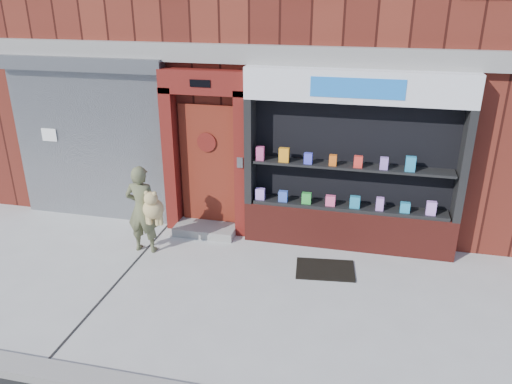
% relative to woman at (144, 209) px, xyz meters
% --- Properties ---
extents(ground, '(80.00, 80.00, 0.00)m').
position_rel_woman_xyz_m(ground, '(1.51, -0.86, -0.77)').
color(ground, '#9E9E99').
rests_on(ground, ground).
extents(shutter_bay, '(3.10, 0.30, 3.04)m').
position_rel_woman_xyz_m(shutter_bay, '(-1.49, 1.07, 0.95)').
color(shutter_bay, gray).
rests_on(shutter_bay, ground).
extents(red_door_bay, '(1.52, 0.58, 2.90)m').
position_rel_woman_xyz_m(red_door_bay, '(0.76, 1.00, 0.68)').
color(red_door_bay, '#5E1410').
rests_on(red_door_bay, ground).
extents(pharmacy_bay, '(3.50, 0.41, 3.00)m').
position_rel_woman_xyz_m(pharmacy_bay, '(3.26, 0.96, 0.60)').
color(pharmacy_bay, maroon).
rests_on(pharmacy_bay, ground).
extents(woman, '(0.69, 0.45, 1.51)m').
position_rel_woman_xyz_m(woman, '(0.00, 0.00, 0.00)').
color(woman, '#575B3C').
rests_on(woman, ground).
extents(doormat, '(0.98, 0.74, 0.02)m').
position_rel_woman_xyz_m(doormat, '(3.00, 0.04, -0.76)').
color(doormat, black).
rests_on(doormat, ground).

